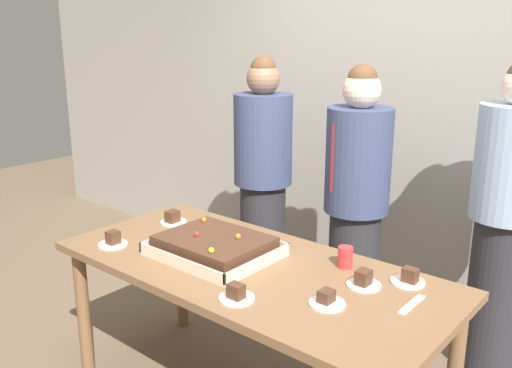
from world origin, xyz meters
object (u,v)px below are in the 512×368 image
object	(u,v)px
plated_slice_center_back	(236,295)
person_green_shirt_behind	(356,208)
party_table	(249,282)
plated_slice_far_left	(409,279)
cake_server_utensil	(412,305)
plated_slice_far_right	(327,300)
person_striped_tie_right	(505,222)
plated_slice_center_front	(113,241)
plated_slice_near_left	(364,281)
drink_cup_nearest	(345,257)
person_serving_front	(263,186)
plated_slice_near_right	(173,219)
sheet_cake	(214,246)

from	to	relation	value
plated_slice_center_back	person_green_shirt_behind	size ratio (longest dim) A/B	0.09
party_table	plated_slice_center_back	xyz separation A→B (m)	(0.19, -0.30, 0.11)
plated_slice_far_left	cake_server_utensil	distance (m)	0.21
plated_slice_center_back	cake_server_utensil	distance (m)	0.71
plated_slice_far_right	person_green_shirt_behind	world-z (taller)	person_green_shirt_behind
plated_slice_center_back	person_striped_tie_right	size ratio (longest dim) A/B	0.09
party_table	plated_slice_center_front	xyz separation A→B (m)	(-0.70, -0.27, 0.12)
plated_slice_near_left	cake_server_utensil	distance (m)	0.24
plated_slice_far_right	plated_slice_center_back	xyz separation A→B (m)	(-0.31, -0.20, 0.00)
plated_slice_center_front	drink_cup_nearest	distance (m)	1.19
person_green_shirt_behind	plated_slice_near_left	bearing A→B (deg)	49.23
party_table	plated_slice_near_left	distance (m)	0.56
person_serving_front	person_striped_tie_right	world-z (taller)	person_striped_tie_right
plated_slice_center_front	person_striped_tie_right	world-z (taller)	person_striped_tie_right
drink_cup_nearest	person_serving_front	size ratio (longest dim) A/B	0.06
plated_slice_far_right	person_striped_tie_right	world-z (taller)	person_striped_tie_right
plated_slice_center_back	plated_slice_far_right	bearing A→B (deg)	33.64
cake_server_utensil	plated_slice_far_left	bearing A→B (deg)	118.50
drink_cup_nearest	person_green_shirt_behind	world-z (taller)	person_green_shirt_behind
drink_cup_nearest	person_green_shirt_behind	xyz separation A→B (m)	(-0.30, 0.61, 0.02)
plated_slice_near_right	drink_cup_nearest	xyz separation A→B (m)	(1.08, 0.11, 0.02)
plated_slice_near_left	party_table	bearing A→B (deg)	-164.62
cake_server_utensil	party_table	bearing A→B (deg)	-171.40
plated_slice_center_front	person_green_shirt_behind	distance (m)	1.38
plated_slice_near_right	cake_server_utensil	world-z (taller)	plated_slice_near_right
plated_slice_near_right	plated_slice_center_front	distance (m)	0.43
plated_slice_near_left	plated_slice_center_back	world-z (taller)	plated_slice_near_left
sheet_cake	cake_server_utensil	size ratio (longest dim) A/B	2.88
plated_slice_center_back	cake_server_utensil	size ratio (longest dim) A/B	0.75
party_table	plated_slice_near_right	bearing A→B (deg)	167.41
person_striped_tie_right	plated_slice_center_back	bearing A→B (deg)	18.01
sheet_cake	plated_slice_near_right	distance (m)	0.54
party_table	sheet_cake	size ratio (longest dim) A/B	3.36
plated_slice_near_right	plated_slice_far_right	xyz separation A→B (m)	(1.21, -0.26, -0.01)
plated_slice_far_left	plated_slice_center_front	xyz separation A→B (m)	(-1.37, -0.56, 0.00)
party_table	drink_cup_nearest	size ratio (longest dim) A/B	19.32
plated_slice_center_back	person_serving_front	xyz separation A→B (m)	(-0.81, 1.16, 0.06)
plated_slice_far_left	plated_slice_center_front	distance (m)	1.48
plated_slice_center_back	cake_server_utensil	xyz separation A→B (m)	(0.58, 0.42, -0.02)
plated_slice_center_back	person_serving_front	bearing A→B (deg)	124.89
sheet_cake	plated_slice_center_back	distance (m)	0.49
plated_slice_far_right	sheet_cake	bearing A→B (deg)	173.79
plated_slice_far_right	drink_cup_nearest	distance (m)	0.39
plated_slice_center_front	person_striped_tie_right	xyz separation A→B (m)	(1.51, 1.40, 0.07)
plated_slice_far_left	plated_slice_far_right	bearing A→B (deg)	-113.31
plated_slice_near_left	drink_cup_nearest	distance (m)	0.21
plated_slice_near_left	drink_cup_nearest	size ratio (longest dim) A/B	1.50
plated_slice_far_right	plated_slice_center_front	xyz separation A→B (m)	(-1.20, -0.17, 0.01)
party_table	plated_slice_near_right	xyz separation A→B (m)	(-0.72, 0.16, 0.12)
plated_slice_far_left	drink_cup_nearest	distance (m)	0.31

